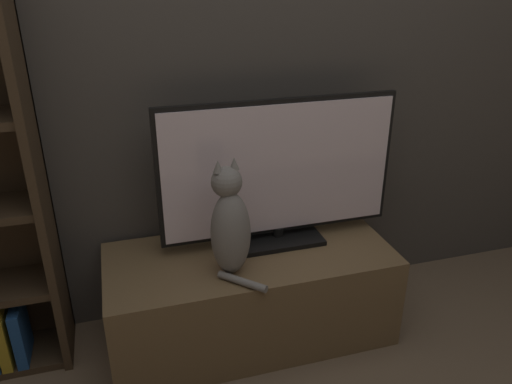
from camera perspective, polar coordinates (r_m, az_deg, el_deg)
The scene contains 4 objects.
wall_back at distance 2.04m, azimuth -3.27°, elevation 19.78°, with size 4.80×0.05×2.60m.
tv_stand at distance 2.15m, azimuth -0.67°, elevation -11.59°, with size 1.16×0.51×0.40m.
tv at distance 2.01m, azimuth 2.63°, elevation 2.06°, with size 0.98×0.21×0.61m.
cat at distance 1.83m, azimuth -3.01°, elevation -3.83°, with size 0.18×0.27×0.45m.
Camera 1 is at (-0.47, -0.75, 1.46)m, focal length 35.00 mm.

